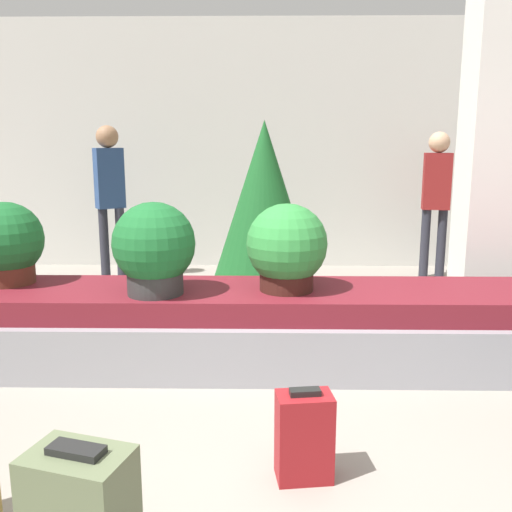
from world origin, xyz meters
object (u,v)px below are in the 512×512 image
object	(u,v)px
potted_plant_1	(287,248)
potted_plant_2	(6,244)
potted_plant_0	(154,248)
traveler_1	(110,188)
decorated_tree	(264,203)
pillar	(491,149)
traveler_0	(436,191)
suitcase_0	(304,436)

from	to	relation	value
potted_plant_1	potted_plant_2	bearing A→B (deg)	175.43
potted_plant_0	traveler_1	xyz separation A→B (m)	(-1.04, 2.72, 0.21)
traveler_1	decorated_tree	size ratio (longest dim) A/B	0.98
potted_plant_0	decorated_tree	bearing A→B (deg)	68.17
traveler_1	potted_plant_1	bearing A→B (deg)	-85.24
pillar	potted_plant_1	world-z (taller)	pillar
potted_plant_2	traveler_0	distance (m)	4.85
potted_plant_0	traveler_0	distance (m)	4.10
pillar	traveler_0	bearing A→B (deg)	87.79
potted_plant_0	traveler_0	xyz separation A→B (m)	(2.86, 2.94, 0.15)
potted_plant_2	traveler_1	bearing A→B (deg)	86.20
pillar	traveler_0	xyz separation A→B (m)	(0.07, 1.76, -0.53)
pillar	traveler_1	world-z (taller)	pillar
pillar	potted_plant_1	xyz separation A→B (m)	(-1.84, -1.06, -0.70)
potted_plant_1	traveler_0	bearing A→B (deg)	55.92
suitcase_0	decorated_tree	xyz separation A→B (m)	(-0.21, 3.33, 0.80)
pillar	decorated_tree	bearing A→B (deg)	158.98
suitcase_0	traveler_1	size ratio (longest dim) A/B	0.26
suitcase_0	traveler_0	xyz separation A→B (m)	(1.87, 4.31, 0.84)
suitcase_0	potted_plant_1	distance (m)	1.64
traveler_0	decorated_tree	world-z (taller)	decorated_tree
traveler_1	potted_plant_0	bearing A→B (deg)	-101.78
potted_plant_1	decorated_tree	world-z (taller)	decorated_tree
potted_plant_2	decorated_tree	xyz separation A→B (m)	(1.98, 1.66, 0.13)
traveler_0	decorated_tree	xyz separation A→B (m)	(-2.08, -0.98, -0.04)
potted_plant_1	decorated_tree	xyz separation A→B (m)	(-0.17, 1.83, 0.13)
potted_plant_2	traveler_0	size ratio (longest dim) A/B	0.36
traveler_0	potted_plant_1	bearing A→B (deg)	-115.41
potted_plant_2	decorated_tree	bearing A→B (deg)	39.93
potted_plant_1	decorated_tree	distance (m)	1.85
suitcase_0	potted_plant_0	bearing A→B (deg)	118.29
traveler_0	decorated_tree	distance (m)	2.30
potted_plant_0	potted_plant_1	bearing A→B (deg)	7.19
traveler_1	traveler_0	bearing A→B (deg)	-29.55
potted_plant_0	potted_plant_2	size ratio (longest dim) A/B	1.05
pillar	decorated_tree	xyz separation A→B (m)	(-2.01, 0.77, -0.57)
suitcase_0	potted_plant_0	xyz separation A→B (m)	(-0.99, 1.37, 0.69)
traveler_1	decorated_tree	bearing A→B (deg)	-55.57
traveler_1	potted_plant_2	bearing A→B (deg)	-126.50
decorated_tree	potted_plant_0	bearing A→B (deg)	-111.83
potted_plant_2	potted_plant_1	bearing A→B (deg)	-4.57
suitcase_0	decorated_tree	size ratio (longest dim) A/B	0.26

